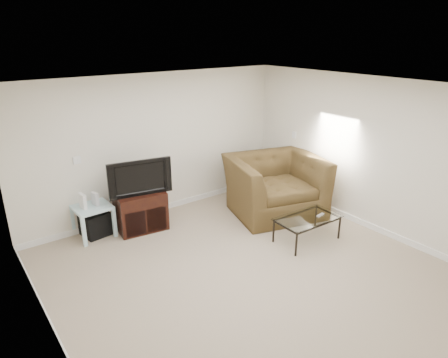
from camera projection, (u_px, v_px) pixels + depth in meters
floor at (246, 271)px, 5.55m from camera, size 5.00×5.00×0.00m
ceiling at (251, 89)px, 4.68m from camera, size 5.00×5.00×0.00m
wall_back at (157, 146)px, 7.00m from camera, size 5.00×0.02×2.50m
wall_left at (43, 247)px, 3.72m from camera, size 0.02×5.00×2.50m
wall_right at (366, 154)px, 6.51m from camera, size 0.02×5.00×2.50m
plate_back at (77, 160)px, 6.21m from camera, size 0.12×0.02×0.12m
plate_right_switch at (294, 135)px, 7.71m from camera, size 0.02×0.09×0.13m
plate_right_outlet at (302, 185)px, 7.82m from camera, size 0.02×0.08×0.12m
tv_stand at (141, 211)px, 6.65m from camera, size 0.85×0.64×0.66m
dvd_player at (141, 199)px, 6.54m from camera, size 0.45×0.34×0.06m
television at (139, 176)px, 6.40m from camera, size 0.97×0.36×0.59m
side_table at (93, 221)px, 6.43m from camera, size 0.57×0.57×0.53m
subwoofer at (95, 224)px, 6.50m from camera, size 0.45×0.45×0.40m
game_console at (83, 201)px, 6.21m from camera, size 0.08×0.18×0.24m
game_case at (95, 199)px, 6.33m from camera, size 0.08×0.16×0.21m
recliner at (276, 176)px, 7.14m from camera, size 1.82×1.44×1.39m
coffee_table at (307, 229)px, 6.31m from camera, size 1.04×0.61×0.40m
remote at (321, 215)px, 6.31m from camera, size 0.16×0.07×0.02m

